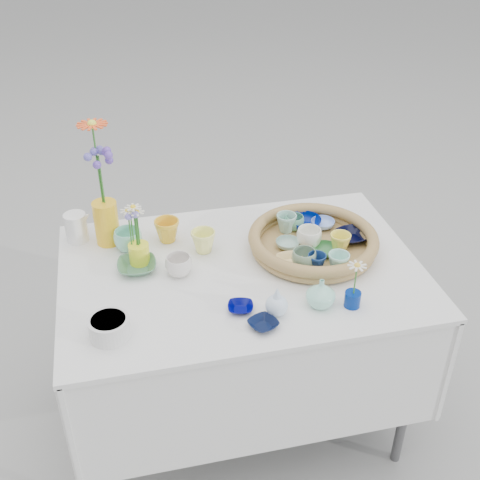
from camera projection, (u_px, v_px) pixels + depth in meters
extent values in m
plane|color=gray|center=(241.00, 416.00, 2.53)|extent=(80.00, 80.00, 0.00)
imported|color=navy|center=(305.00, 223.00, 2.30)|extent=(0.13, 0.13, 0.04)
imported|color=black|center=(353.00, 236.00, 2.23)|extent=(0.14, 0.14, 0.03)
imported|color=#FFEC53|center=(340.00, 243.00, 2.16)|extent=(0.08, 0.08, 0.07)
imported|color=#3A8245|center=(325.00, 250.00, 2.15)|extent=(0.10, 0.10, 0.03)
imported|color=gray|center=(304.00, 259.00, 2.07)|extent=(0.10, 0.10, 0.07)
imported|color=#95BAAB|center=(288.00, 244.00, 2.19)|extent=(0.11, 0.11, 0.03)
imported|color=#99CDBC|center=(286.00, 223.00, 2.27)|extent=(0.08, 0.08, 0.07)
imported|color=white|center=(309.00, 238.00, 2.18)|extent=(0.12, 0.12, 0.07)
imported|color=#98BBFF|center=(323.00, 224.00, 2.31)|extent=(0.12, 0.12, 0.03)
imported|color=navy|center=(317.00, 262.00, 2.06)|extent=(0.07, 0.07, 0.06)
imported|color=#ECC679|center=(290.00, 261.00, 2.10)|extent=(0.10, 0.10, 0.02)
imported|color=#A1E1CF|center=(338.00, 263.00, 2.05)|extent=(0.09, 0.09, 0.07)
imported|color=#61A986|center=(295.00, 223.00, 2.29)|extent=(0.08, 0.08, 0.06)
imported|color=yellow|center=(167.00, 231.00, 2.24)|extent=(0.10, 0.10, 0.09)
imported|color=#FEFF84|center=(203.00, 241.00, 2.18)|extent=(0.12, 0.12, 0.08)
imported|color=#457756|center=(137.00, 266.00, 2.10)|extent=(0.14, 0.14, 0.03)
imported|color=silver|center=(179.00, 266.00, 2.06)|extent=(0.10, 0.10, 0.07)
imported|color=#00025A|center=(240.00, 308.00, 1.92)|extent=(0.10, 0.10, 0.02)
imported|color=#83D5B8|center=(128.00, 240.00, 2.19)|extent=(0.13, 0.13, 0.08)
imported|color=black|center=(263.00, 324.00, 1.85)|extent=(0.12, 0.12, 0.02)
imported|color=#95E2C9|center=(321.00, 293.00, 1.92)|extent=(0.11, 0.11, 0.10)
cylinder|color=navy|center=(352.00, 299.00, 1.93)|extent=(0.06, 0.06, 0.05)
cylinder|color=yellow|center=(107.00, 223.00, 2.21)|extent=(0.11, 0.11, 0.17)
cylinder|color=#FDFB2B|center=(139.00, 254.00, 2.12)|extent=(0.08, 0.08, 0.08)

